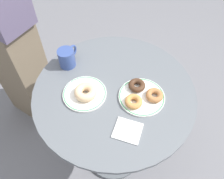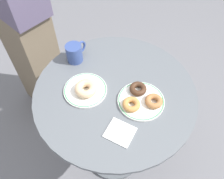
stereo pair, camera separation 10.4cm
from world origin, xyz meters
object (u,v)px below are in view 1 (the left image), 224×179
at_px(plate_left, 85,93).
at_px(plate_right, 142,97).
at_px(donut_old_fashioned, 134,101).
at_px(donut_chocolate, 137,85).
at_px(donut_cinnamon, 154,95).
at_px(paper_napkin, 128,131).
at_px(coffee_mug, 67,58).
at_px(donut_glazed, 86,92).
at_px(cafe_table, 114,115).

bearing_deg(plate_left, plate_right, 6.01).
bearing_deg(donut_old_fashioned, donut_chocolate, 87.52).
relative_size(donut_cinnamon, donut_chocolate, 1.00).
relative_size(donut_old_fashioned, paper_napkin, 0.70).
relative_size(paper_napkin, coffee_mug, 0.92).
bearing_deg(paper_napkin, donut_chocolate, 87.21).
relative_size(donut_glazed, donut_old_fashioned, 1.32).
height_order(plate_right, paper_napkin, plate_right).
bearing_deg(donut_chocolate, donut_cinnamon, -26.80).
bearing_deg(donut_glazed, donut_cinnamon, 7.56).
xyz_separation_m(donut_glazed, coffee_mug, (-0.14, 0.18, 0.02)).
xyz_separation_m(paper_napkin, coffee_mug, (-0.35, 0.32, 0.05)).
bearing_deg(paper_napkin, donut_old_fashioned, 87.00).
relative_size(plate_left, paper_napkin, 1.81).
xyz_separation_m(plate_right, donut_glazed, (-0.25, -0.04, 0.02)).
bearing_deg(donut_glazed, donut_chocolate, 20.51).
distance_m(plate_right, coffee_mug, 0.42).
bearing_deg(donut_glazed, plate_right, 8.15).
bearing_deg(plate_right, donut_cinnamon, 4.86).
xyz_separation_m(donut_chocolate, coffee_mug, (-0.36, 0.10, 0.02)).
height_order(plate_right, donut_cinnamon, donut_cinnamon).
height_order(donut_cinnamon, donut_chocolate, same).
bearing_deg(donut_chocolate, cafe_table, -163.97).
distance_m(plate_left, donut_old_fashioned, 0.23).
height_order(plate_left, donut_old_fashioned, donut_old_fashioned).
xyz_separation_m(cafe_table, donut_chocolate, (0.10, 0.03, 0.25)).
xyz_separation_m(donut_chocolate, donut_old_fashioned, (-0.00, -0.09, 0.00)).
bearing_deg(coffee_mug, donut_chocolate, -14.90).
bearing_deg(coffee_mug, paper_napkin, -42.69).
xyz_separation_m(plate_left, coffee_mug, (-0.13, 0.17, 0.04)).
relative_size(donut_glazed, paper_napkin, 0.93).
relative_size(cafe_table, plate_left, 3.79).
xyz_separation_m(cafe_table, donut_old_fashioned, (0.10, -0.06, 0.25)).
relative_size(donut_chocolate, donut_old_fashioned, 1.00).
bearing_deg(donut_glazed, cafe_table, 24.05).
distance_m(donut_old_fashioned, coffee_mug, 0.40).
xyz_separation_m(donut_glazed, donut_old_fashioned, (0.22, -0.01, -0.01)).
xyz_separation_m(plate_right, paper_napkin, (-0.04, -0.18, -0.00)).
bearing_deg(plate_right, cafe_table, 172.04).
bearing_deg(donut_old_fashioned, plate_right, 53.48).
bearing_deg(paper_napkin, plate_left, 145.59).
height_order(plate_right, donut_old_fashioned, donut_old_fashioned).
relative_size(cafe_table, donut_cinnamon, 9.72).
relative_size(plate_right, donut_cinnamon, 2.69).
height_order(cafe_table, plate_right, plate_right).
height_order(plate_left, coffee_mug, coffee_mug).
bearing_deg(donut_old_fashioned, paper_napkin, -93.00).
distance_m(donut_chocolate, coffee_mug, 0.37).
bearing_deg(cafe_table, plate_left, -160.69).
height_order(donut_glazed, donut_cinnamon, donut_glazed).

